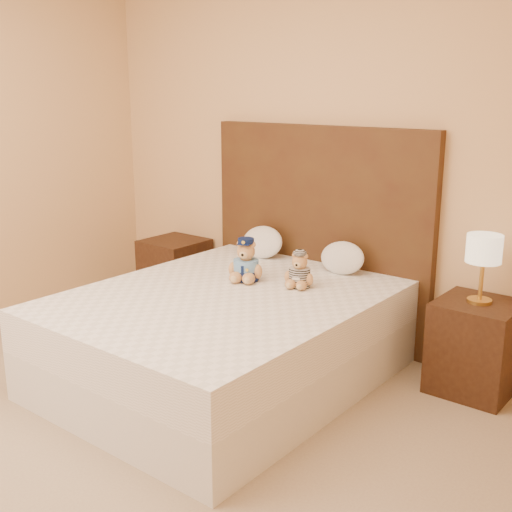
{
  "coord_description": "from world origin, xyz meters",
  "views": [
    {
      "loc": [
        2.43,
        -1.54,
        1.75
      ],
      "look_at": [
        0.04,
        1.45,
        0.74
      ],
      "focal_mm": 45.0,
      "sensor_mm": 36.0,
      "label": 1
    }
  ],
  "objects_px": {
    "pillow_right": "(342,256)",
    "bed": "(225,337)",
    "lamp": "(484,252)",
    "pillow_left": "(262,241)",
    "teddy_prisoner": "(300,270)",
    "teddy_police": "(246,260)",
    "nightstand_left": "(175,272)",
    "nightstand_right": "(475,347)"
  },
  "relations": [
    {
      "from": "bed",
      "to": "pillow_left",
      "type": "bearing_deg",
      "value": 113.62
    },
    {
      "from": "teddy_police",
      "to": "teddy_prisoner",
      "type": "distance_m",
      "value": 0.36
    },
    {
      "from": "nightstand_left",
      "to": "pillow_right",
      "type": "relative_size",
      "value": 1.71
    },
    {
      "from": "pillow_left",
      "to": "pillow_right",
      "type": "relative_size",
      "value": 1.07
    },
    {
      "from": "pillow_right",
      "to": "teddy_police",
      "type": "bearing_deg",
      "value": -126.23
    },
    {
      "from": "nightstand_left",
      "to": "nightstand_right",
      "type": "relative_size",
      "value": 1.0
    },
    {
      "from": "nightstand_left",
      "to": "teddy_prisoner",
      "type": "distance_m",
      "value": 1.62
    },
    {
      "from": "lamp",
      "to": "teddy_police",
      "type": "height_order",
      "value": "lamp"
    },
    {
      "from": "lamp",
      "to": "teddy_police",
      "type": "relative_size",
      "value": 1.46
    },
    {
      "from": "nightstand_left",
      "to": "nightstand_right",
      "type": "bearing_deg",
      "value": 0.0
    },
    {
      "from": "bed",
      "to": "nightstand_left",
      "type": "height_order",
      "value": "same"
    },
    {
      "from": "nightstand_right",
      "to": "pillow_left",
      "type": "distance_m",
      "value": 1.66
    },
    {
      "from": "bed",
      "to": "nightstand_left",
      "type": "distance_m",
      "value": 1.48
    },
    {
      "from": "nightstand_right",
      "to": "lamp",
      "type": "height_order",
      "value": "lamp"
    },
    {
      "from": "teddy_prisoner",
      "to": "pillow_left",
      "type": "bearing_deg",
      "value": 130.79
    },
    {
      "from": "teddy_police",
      "to": "pillow_left",
      "type": "height_order",
      "value": "teddy_police"
    },
    {
      "from": "lamp",
      "to": "teddy_police",
      "type": "distance_m",
      "value": 1.43
    },
    {
      "from": "teddy_prisoner",
      "to": "lamp",
      "type": "bearing_deg",
      "value": 7.42
    },
    {
      "from": "nightstand_left",
      "to": "pillow_left",
      "type": "xyz_separation_m",
      "value": [
        0.89,
        0.03,
        0.4
      ]
    },
    {
      "from": "teddy_police",
      "to": "pillow_left",
      "type": "xyz_separation_m",
      "value": [
        -0.28,
        0.53,
        -0.02
      ]
    },
    {
      "from": "teddy_prisoner",
      "to": "teddy_police",
      "type": "bearing_deg",
      "value": -178.4
    },
    {
      "from": "bed",
      "to": "nightstand_left",
      "type": "bearing_deg",
      "value": 147.38
    },
    {
      "from": "nightstand_left",
      "to": "lamp",
      "type": "xyz_separation_m",
      "value": [
        2.5,
        0.0,
        0.57
      ]
    },
    {
      "from": "teddy_police",
      "to": "pillow_right",
      "type": "bearing_deg",
      "value": 33.17
    },
    {
      "from": "pillow_right",
      "to": "bed",
      "type": "bearing_deg",
      "value": -110.6
    },
    {
      "from": "lamp",
      "to": "teddy_police",
      "type": "xyz_separation_m",
      "value": [
        -1.33,
        -0.5,
        -0.16
      ]
    },
    {
      "from": "bed",
      "to": "lamp",
      "type": "bearing_deg",
      "value": 32.62
    },
    {
      "from": "teddy_police",
      "to": "pillow_left",
      "type": "relative_size",
      "value": 0.8
    },
    {
      "from": "teddy_police",
      "to": "pillow_right",
      "type": "xyz_separation_m",
      "value": [
        0.39,
        0.53,
        -0.02
      ]
    },
    {
      "from": "lamp",
      "to": "pillow_right",
      "type": "height_order",
      "value": "lamp"
    },
    {
      "from": "bed",
      "to": "teddy_prisoner",
      "type": "distance_m",
      "value": 0.61
    },
    {
      "from": "teddy_prisoner",
      "to": "pillow_left",
      "type": "distance_m",
      "value": 0.76
    },
    {
      "from": "nightstand_right",
      "to": "teddy_police",
      "type": "xyz_separation_m",
      "value": [
        -1.33,
        -0.5,
        0.41
      ]
    },
    {
      "from": "teddy_prisoner",
      "to": "pillow_right",
      "type": "relative_size",
      "value": 0.69
    },
    {
      "from": "lamp",
      "to": "pillow_left",
      "type": "distance_m",
      "value": 1.62
    },
    {
      "from": "bed",
      "to": "pillow_left",
      "type": "xyz_separation_m",
      "value": [
        -0.36,
        0.83,
        0.4
      ]
    },
    {
      "from": "nightstand_left",
      "to": "teddy_police",
      "type": "distance_m",
      "value": 1.34
    },
    {
      "from": "nightstand_left",
      "to": "bed",
      "type": "bearing_deg",
      "value": -32.62
    },
    {
      "from": "bed",
      "to": "teddy_police",
      "type": "height_order",
      "value": "teddy_police"
    },
    {
      "from": "nightstand_right",
      "to": "pillow_right",
      "type": "xyz_separation_m",
      "value": [
        -0.94,
        0.03,
        0.39
      ]
    },
    {
      "from": "teddy_prisoner",
      "to": "pillow_left",
      "type": "height_order",
      "value": "pillow_left"
    },
    {
      "from": "lamp",
      "to": "teddy_police",
      "type": "bearing_deg",
      "value": -159.27
    }
  ]
}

